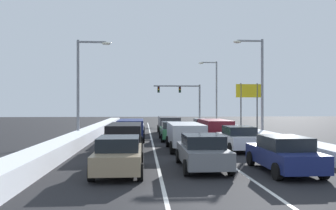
{
  "coord_description": "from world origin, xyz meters",
  "views": [
    {
      "loc": [
        -2.35,
        -7.76,
        2.77
      ],
      "look_at": [
        0.37,
        29.83,
        2.87
      ],
      "focal_mm": 35.93,
      "sensor_mm": 36.0,
      "label": 1
    }
  ],
  "objects_px": {
    "sedan_navy_right_lane_nearest": "(283,154)",
    "suv_navy_left_lane_third": "(131,128)",
    "sedan_white_left_lane_fourth": "(134,126)",
    "street_lamp_right_near": "(258,79)",
    "sedan_green_center_lane_third": "(172,131)",
    "suv_maroon_right_lane_third": "(215,128)",
    "roadside_sign_right": "(249,96)",
    "sedan_tan_left_lane_nearest": "(119,155)",
    "sedan_white_right_lane_second": "(238,138)",
    "suv_charcoal_center_lane_fourth": "(169,123)",
    "sedan_gray_center_lane_nearest": "(202,151)",
    "street_lamp_left_mid": "(83,80)",
    "traffic_light_gantry": "(185,95)",
    "sedan_red_right_lane_fourth": "(203,126)",
    "suv_black_left_lane_second": "(125,134)",
    "street_lamp_right_mid": "(214,88)",
    "suv_silver_center_lane_second": "(185,134)"
  },
  "relations": [
    {
      "from": "roadside_sign_right",
      "to": "sedan_green_center_lane_third",
      "type": "bearing_deg",
      "value": -129.21
    },
    {
      "from": "sedan_green_center_lane_third",
      "to": "street_lamp_right_near",
      "type": "bearing_deg",
      "value": 9.99
    },
    {
      "from": "sedan_green_center_lane_third",
      "to": "suv_charcoal_center_lane_fourth",
      "type": "distance_m",
      "value": 6.92
    },
    {
      "from": "sedan_white_right_lane_second",
      "to": "suv_charcoal_center_lane_fourth",
      "type": "distance_m",
      "value": 13.74
    },
    {
      "from": "sedan_navy_right_lane_nearest",
      "to": "traffic_light_gantry",
      "type": "bearing_deg",
      "value": 88.87
    },
    {
      "from": "suv_maroon_right_lane_third",
      "to": "street_lamp_right_mid",
      "type": "height_order",
      "value": "street_lamp_right_mid"
    },
    {
      "from": "sedan_tan_left_lane_nearest",
      "to": "suv_charcoal_center_lane_fourth",
      "type": "bearing_deg",
      "value": 79.91
    },
    {
      "from": "traffic_light_gantry",
      "to": "street_lamp_right_near",
      "type": "xyz_separation_m",
      "value": [
        3.23,
        -25.06,
        0.58
      ]
    },
    {
      "from": "suv_maroon_right_lane_third",
      "to": "roadside_sign_right",
      "type": "xyz_separation_m",
      "value": [
        7.04,
        13.34,
        3.0
      ]
    },
    {
      "from": "sedan_tan_left_lane_nearest",
      "to": "suv_navy_left_lane_third",
      "type": "bearing_deg",
      "value": 89.99
    },
    {
      "from": "sedan_navy_right_lane_nearest",
      "to": "suv_black_left_lane_second",
      "type": "height_order",
      "value": "suv_black_left_lane_second"
    },
    {
      "from": "sedan_red_right_lane_fourth",
      "to": "street_lamp_left_mid",
      "type": "relative_size",
      "value": 0.56
    },
    {
      "from": "suv_charcoal_center_lane_fourth",
      "to": "sedan_red_right_lane_fourth",
      "type": "bearing_deg",
      "value": -24.27
    },
    {
      "from": "sedan_white_right_lane_second",
      "to": "street_lamp_left_mid",
      "type": "distance_m",
      "value": 13.07
    },
    {
      "from": "suv_silver_center_lane_second",
      "to": "suv_black_left_lane_second",
      "type": "height_order",
      "value": "same"
    },
    {
      "from": "sedan_white_left_lane_fourth",
      "to": "suv_charcoal_center_lane_fourth",
      "type": "bearing_deg",
      "value": 12.26
    },
    {
      "from": "sedan_white_right_lane_second",
      "to": "sedan_gray_center_lane_nearest",
      "type": "xyz_separation_m",
      "value": [
        -3.31,
        -5.88,
        0.0
      ]
    },
    {
      "from": "sedan_green_center_lane_third",
      "to": "sedan_gray_center_lane_nearest",
      "type": "bearing_deg",
      "value": -88.73
    },
    {
      "from": "suv_silver_center_lane_second",
      "to": "sedan_navy_right_lane_nearest",
      "type": "bearing_deg",
      "value": -65.85
    },
    {
      "from": "street_lamp_left_mid",
      "to": "roadside_sign_right",
      "type": "xyz_separation_m",
      "value": [
        17.47,
        12.74,
        -0.77
      ]
    },
    {
      "from": "street_lamp_right_near",
      "to": "roadside_sign_right",
      "type": "relative_size",
      "value": 1.55
    },
    {
      "from": "suv_navy_left_lane_third",
      "to": "street_lamp_right_mid",
      "type": "xyz_separation_m",
      "value": [
        10.88,
        19.69,
        4.32
      ]
    },
    {
      "from": "sedan_navy_right_lane_nearest",
      "to": "sedan_green_center_lane_third",
      "type": "relative_size",
      "value": 1.0
    },
    {
      "from": "suv_navy_left_lane_third",
      "to": "street_lamp_right_near",
      "type": "relative_size",
      "value": 0.58
    },
    {
      "from": "sedan_white_left_lane_fourth",
      "to": "sedan_green_center_lane_third",
      "type": "bearing_deg",
      "value": -62.48
    },
    {
      "from": "sedan_navy_right_lane_nearest",
      "to": "street_lamp_left_mid",
      "type": "bearing_deg",
      "value": 128.77
    },
    {
      "from": "sedan_green_center_lane_third",
      "to": "suv_navy_left_lane_third",
      "type": "height_order",
      "value": "suv_navy_left_lane_third"
    },
    {
      "from": "sedan_gray_center_lane_nearest",
      "to": "street_lamp_right_near",
      "type": "height_order",
      "value": "street_lamp_right_near"
    },
    {
      "from": "sedan_white_left_lane_fourth",
      "to": "roadside_sign_right",
      "type": "height_order",
      "value": "roadside_sign_right"
    },
    {
      "from": "sedan_gray_center_lane_nearest",
      "to": "suv_black_left_lane_second",
      "type": "relative_size",
      "value": 0.92
    },
    {
      "from": "sedan_tan_left_lane_nearest",
      "to": "sedan_white_left_lane_fourth",
      "type": "distance_m",
      "value": 19.16
    },
    {
      "from": "traffic_light_gantry",
      "to": "street_lamp_right_mid",
      "type": "xyz_separation_m",
      "value": [
        3.25,
        -6.83,
        0.83
      ]
    },
    {
      "from": "suv_silver_center_lane_second",
      "to": "traffic_light_gantry",
      "type": "bearing_deg",
      "value": 82.91
    },
    {
      "from": "sedan_white_left_lane_fourth",
      "to": "suv_silver_center_lane_second",
      "type": "bearing_deg",
      "value": -74.01
    },
    {
      "from": "sedan_red_right_lane_fourth",
      "to": "sedan_white_left_lane_fourth",
      "type": "height_order",
      "value": "same"
    },
    {
      "from": "suv_silver_center_lane_second",
      "to": "roadside_sign_right",
      "type": "xyz_separation_m",
      "value": [
        10.08,
        18.74,
        3.0
      ]
    },
    {
      "from": "sedan_white_right_lane_second",
      "to": "suv_black_left_lane_second",
      "type": "height_order",
      "value": "suv_black_left_lane_second"
    },
    {
      "from": "sedan_navy_right_lane_nearest",
      "to": "suv_navy_left_lane_third",
      "type": "height_order",
      "value": "suv_navy_left_lane_third"
    },
    {
      "from": "street_lamp_right_mid",
      "to": "street_lamp_left_mid",
      "type": "bearing_deg",
      "value": -126.81
    },
    {
      "from": "sedan_navy_right_lane_nearest",
      "to": "sedan_green_center_lane_third",
      "type": "height_order",
      "value": "same"
    },
    {
      "from": "street_lamp_right_near",
      "to": "sedan_gray_center_lane_nearest",
      "type": "bearing_deg",
      "value": -118.11
    },
    {
      "from": "suv_charcoal_center_lane_fourth",
      "to": "sedan_tan_left_lane_nearest",
      "type": "distance_m",
      "value": 20.22
    },
    {
      "from": "sedan_white_left_lane_fourth",
      "to": "suv_navy_left_lane_third",
      "type": "bearing_deg",
      "value": -90.98
    },
    {
      "from": "sedan_navy_right_lane_nearest",
      "to": "suv_navy_left_lane_third",
      "type": "bearing_deg",
      "value": 117.52
    },
    {
      "from": "sedan_gray_center_lane_nearest",
      "to": "street_lamp_left_mid",
      "type": "xyz_separation_m",
      "value": [
        -7.38,
        12.24,
        4.03
      ]
    },
    {
      "from": "sedan_white_left_lane_fourth",
      "to": "street_lamp_right_near",
      "type": "bearing_deg",
      "value": -24.22
    },
    {
      "from": "sedan_gray_center_lane_nearest",
      "to": "street_lamp_right_near",
      "type": "xyz_separation_m",
      "value": [
        7.27,
        13.61,
        4.31
      ]
    },
    {
      "from": "suv_maroon_right_lane_third",
      "to": "suv_charcoal_center_lane_fourth",
      "type": "bearing_deg",
      "value": 112.38
    },
    {
      "from": "suv_navy_left_lane_third",
      "to": "suv_maroon_right_lane_third",
      "type": "bearing_deg",
      "value": -4.31
    },
    {
      "from": "sedan_white_right_lane_second",
      "to": "sedan_tan_left_lane_nearest",
      "type": "bearing_deg",
      "value": -136.33
    }
  ]
}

